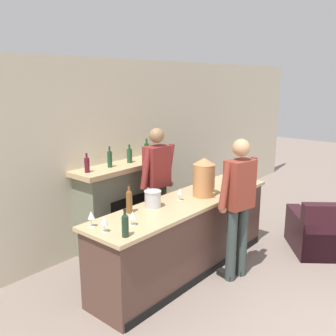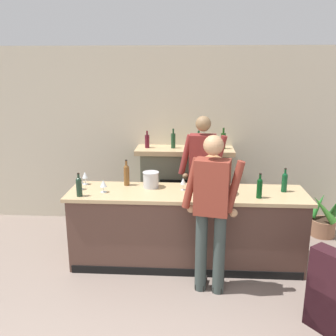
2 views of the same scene
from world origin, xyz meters
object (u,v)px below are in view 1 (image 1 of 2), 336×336
at_px(armchair_black, 325,234).
at_px(person_bartender, 157,184).
at_px(person_customer, 238,203).
at_px(potted_plant_corner, 213,200).
at_px(wine_bottle_merlot_tall, 230,172).
at_px(wine_bottle_chardonnay_pale, 125,224).
at_px(ice_bucket_steel, 153,199).
at_px(wine_glass_near_bucket, 91,216).
at_px(wine_glass_front_right, 133,216).
at_px(fireplace_stone, 120,205).
at_px(copper_dispenser, 204,177).
at_px(wine_bottle_cabernet_heavy, 129,200).
at_px(wine_glass_by_dispenser, 104,221).
at_px(wine_bottle_riesling_slim, 232,179).
at_px(wine_glass_front_left, 180,192).

bearing_deg(armchair_black, person_bartender, 128.85).
bearing_deg(person_customer, potted_plant_corner, 40.84).
relative_size(armchair_black, wine_bottle_merlot_tall, 4.12).
distance_m(potted_plant_corner, wine_bottle_chardonnay_pale, 3.60).
relative_size(ice_bucket_steel, wine_glass_near_bucket, 1.20).
relative_size(person_bartender, wine_glass_front_right, 11.71).
height_order(fireplace_stone, person_bartender, person_bartender).
relative_size(wine_bottle_merlot_tall, wine_glass_front_right, 1.93).
height_order(copper_dispenser, wine_bottle_cabernet_heavy, copper_dispenser).
bearing_deg(person_customer, ice_bucket_steel, 134.27).
height_order(person_customer, wine_glass_by_dispenser, person_customer).
bearing_deg(wine_glass_front_right, wine_bottle_cabernet_heavy, 51.41).
bearing_deg(person_customer, wine_bottle_riesling_slim, 36.87).
bearing_deg(person_bartender, wine_glass_near_bucket, -163.42).
height_order(copper_dispenser, wine_bottle_merlot_tall, copper_dispenser).
bearing_deg(copper_dispenser, wine_glass_front_right, -179.24).
distance_m(wine_glass_front_right, wine_glass_front_left, 0.98).
xyz_separation_m(wine_bottle_chardonnay_pale, wine_glass_front_right, (0.25, 0.16, -0.02)).
bearing_deg(wine_glass_by_dispenser, wine_glass_near_bucket, 89.26).
xyz_separation_m(ice_bucket_steel, wine_bottle_merlot_tall, (1.64, -0.07, 0.03)).
bearing_deg(person_customer, armchair_black, -23.08).
relative_size(wine_bottle_chardonnay_pale, wine_bottle_merlot_tall, 0.96).
bearing_deg(fireplace_stone, wine_glass_near_bucket, -142.58).
distance_m(potted_plant_corner, wine_glass_by_dispenser, 3.58).
distance_m(copper_dispenser, wine_glass_by_dispenser, 1.63).
relative_size(potted_plant_corner, wine_bottle_riesling_slim, 2.27).
bearing_deg(copper_dispenser, fireplace_stone, 105.63).
distance_m(fireplace_stone, wine_bottle_cabernet_heavy, 1.31).
distance_m(fireplace_stone, wine_glass_front_left, 1.21).
bearing_deg(copper_dispenser, person_bartender, 97.56).
bearing_deg(fireplace_stone, wine_bottle_riesling_slim, -56.67).
relative_size(person_bartender, wine_bottle_merlot_tall, 6.08).
bearing_deg(ice_bucket_steel, wine_bottle_merlot_tall, -2.39).
xyz_separation_m(armchair_black, ice_bucket_steel, (-2.18, 1.37, 0.79)).
height_order(potted_plant_corner, wine_bottle_chardonnay_pale, wine_bottle_chardonnay_pale).
bearing_deg(wine_bottle_merlot_tall, person_customer, -143.55).
relative_size(wine_bottle_riesling_slim, wine_glass_front_right, 1.93).
xyz_separation_m(ice_bucket_steel, wine_glass_front_right, (-0.56, -0.22, 0.01)).
relative_size(armchair_black, wine_bottle_cabernet_heavy, 3.63).
distance_m(copper_dispenser, wine_bottle_chardonnay_pale, 1.58).
relative_size(fireplace_stone, person_bartender, 0.87).
height_order(ice_bucket_steel, wine_bottle_merlot_tall, wine_bottle_merlot_tall).
bearing_deg(ice_bucket_steel, copper_dispenser, -15.32).
distance_m(potted_plant_corner, wine_glass_front_left, 2.40).
height_order(ice_bucket_steel, wine_bottle_riesling_slim, wine_bottle_riesling_slim).
bearing_deg(potted_plant_corner, wine_glass_front_right, -161.78).
height_order(person_bartender, wine_glass_by_dispenser, person_bartender).
relative_size(fireplace_stone, wine_glass_front_left, 10.05).
bearing_deg(wine_bottle_cabernet_heavy, fireplace_stone, 53.16).
xyz_separation_m(wine_bottle_cabernet_heavy, wine_bottle_merlot_tall, (1.97, -0.14, -0.02)).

